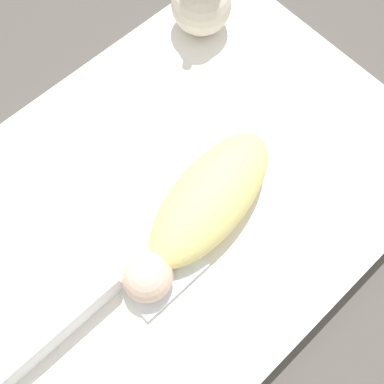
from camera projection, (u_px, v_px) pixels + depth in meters
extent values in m
plane|color=#514C47|center=(176.00, 207.00, 1.37)|extent=(12.00, 12.00, 0.00)
cube|color=white|center=(175.00, 199.00, 1.31)|extent=(1.41, 1.01, 0.14)
cube|color=white|center=(154.00, 265.00, 1.16)|extent=(0.21, 0.19, 0.02)
ellipsoid|color=#EFDB7F|center=(211.00, 198.00, 1.16)|extent=(0.47, 0.27, 0.14)
sphere|color=beige|center=(147.00, 277.00, 1.09)|extent=(0.13, 0.13, 0.13)
cube|color=white|center=(19.00, 286.00, 1.10)|extent=(0.38, 0.34, 0.10)
sphere|color=beige|center=(201.00, 5.00, 1.37)|extent=(0.19, 0.19, 0.19)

